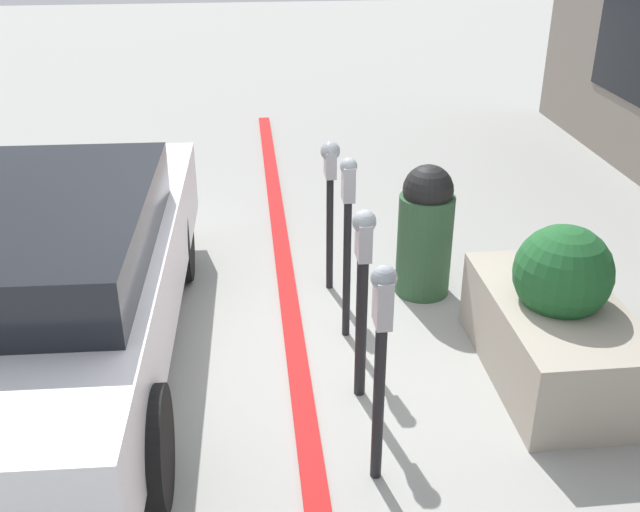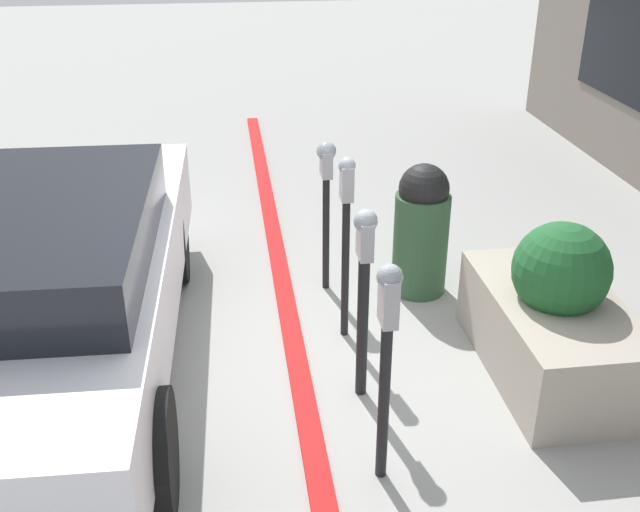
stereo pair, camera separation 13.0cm
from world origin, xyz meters
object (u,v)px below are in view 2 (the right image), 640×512
Objects in this scene: parking_meter_second at (364,276)px; parking_meter_middle at (346,218)px; planter_box at (554,318)px; parked_car_front at (48,282)px; parking_meter_fourth at (326,182)px; parking_meter_nearest at (387,338)px; trash_bin at (421,229)px.

parking_meter_middle is (0.80, -0.01, 0.08)m from parking_meter_second.
parked_car_front reaches higher than planter_box.
parked_car_front is at bearing 117.43° from parking_meter_fourth.
parking_meter_nearest reaches higher than planter_box.
parking_meter_fourth is at bearing 79.39° from trash_bin.
parking_meter_middle is at bearing -0.66° from parking_meter_second.
parking_meter_middle is (1.65, -0.04, 0.03)m from parking_meter_nearest.
parking_meter_middle reaches higher than parking_meter_nearest.
parking_meter_middle reaches higher than trash_bin.
parking_meter_fourth is at bearing 2.82° from parking_meter_middle.
parked_car_front reaches higher than parking_meter_second.
trash_bin is at bearing -28.67° from parking_meter_second.
parking_meter_second is at bearing 151.33° from trash_bin.
parking_meter_fourth is 1.16× the size of trash_bin.
parked_car_front is at bearing 97.89° from parking_meter_middle.
planter_box is at bearing -116.22° from parking_meter_middle.
parking_meter_second is at bearing -101.25° from parked_car_front.
planter_box is 1.40× the size of trash_bin.
parking_meter_nearest is at bearing -120.49° from parked_car_front.
parking_meter_second is at bearing 179.34° from parking_meter_middle.
parked_car_front is at bearing 57.91° from parking_meter_nearest.
parking_meter_second is 1.04× the size of parking_meter_fourth.
parking_meter_second is 1.61m from parking_meter_fourth.
parked_car_front is (1.35, 2.15, -0.21)m from parking_meter_nearest.
trash_bin is (0.96, -2.97, -0.19)m from parked_car_front.
parking_meter_fourth is 0.83× the size of planter_box.
parking_meter_middle reaches higher than parking_meter_second.
parking_meter_middle is 1.27× the size of trash_bin.
parking_meter_fourth is 2.20m from planter_box.
parking_meter_nearest is 0.88× the size of planter_box.
planter_box is at bearing -94.81° from parked_car_front.
parking_meter_fourth reaches higher than planter_box.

